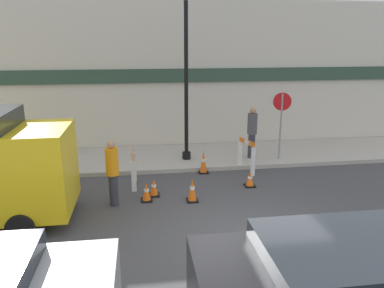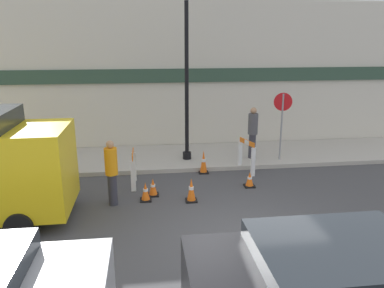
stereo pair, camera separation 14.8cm
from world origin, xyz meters
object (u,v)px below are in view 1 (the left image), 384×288
(streetlamp_post, at_px, (186,53))
(person_worker, at_px, (113,171))
(person_pedestrian, at_px, (252,131))
(stop_sign, at_px, (281,115))

(streetlamp_post, distance_m, person_worker, 4.75)
(streetlamp_post, distance_m, person_pedestrian, 3.43)
(streetlamp_post, height_order, person_worker, streetlamp_post)
(streetlamp_post, xyz_separation_m, person_worker, (-2.27, -3.13, -2.76))
(streetlamp_post, relative_size, stop_sign, 2.43)
(stop_sign, relative_size, person_pedestrian, 1.29)
(streetlamp_post, xyz_separation_m, person_pedestrian, (2.24, -0.17, -2.59))
(streetlamp_post, bearing_deg, person_pedestrian, -4.41)
(stop_sign, height_order, person_worker, stop_sign)
(person_pedestrian, bearing_deg, stop_sign, -169.70)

